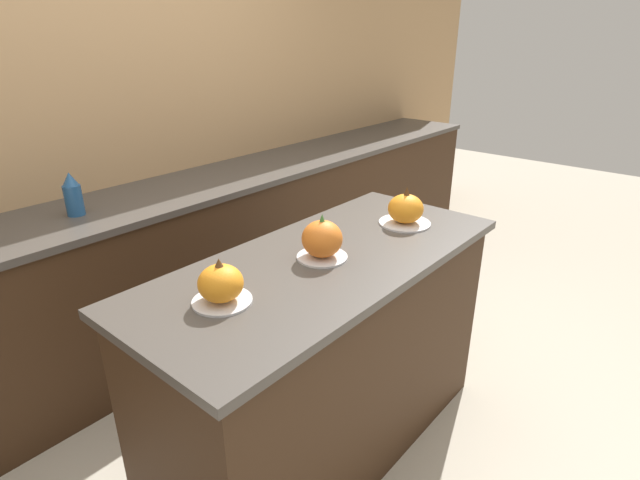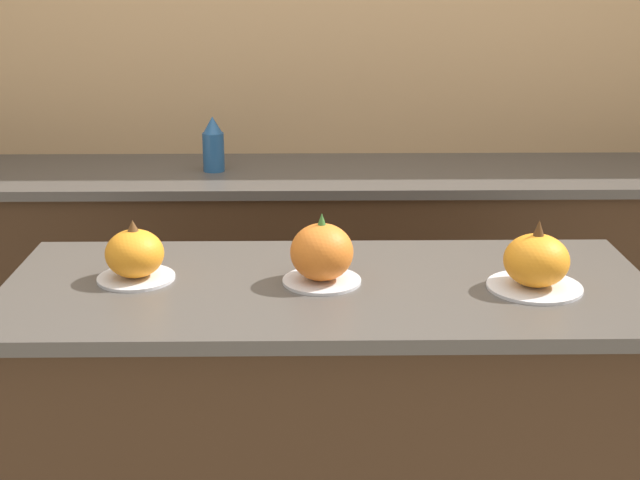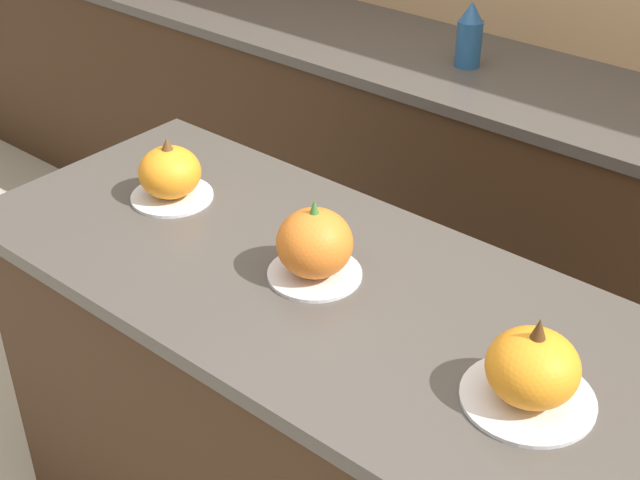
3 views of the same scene
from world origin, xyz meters
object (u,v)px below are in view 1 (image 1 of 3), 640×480
object	(u,v)px
pumpkin_cake_center	(322,240)
pumpkin_cake_right	(406,210)
bottle_tall	(73,195)
pumpkin_cake_left	(221,285)

from	to	relation	value
pumpkin_cake_center	pumpkin_cake_right	bearing A→B (deg)	-5.48
bottle_tall	pumpkin_cake_right	bearing A→B (deg)	-54.00
pumpkin_cake_center	bottle_tall	distance (m)	1.25
bottle_tall	pumpkin_cake_center	bearing A→B (deg)	-72.13
pumpkin_cake_right	bottle_tall	bearing A→B (deg)	126.00
pumpkin_cake_left	pumpkin_cake_center	world-z (taller)	pumpkin_cake_center
pumpkin_cake_center	pumpkin_cake_right	world-z (taller)	pumpkin_cake_center
pumpkin_cake_center	pumpkin_cake_left	bearing A→B (deg)	176.59
pumpkin_cake_center	bottle_tall	xyz separation A→B (m)	(-0.38, 1.19, 0.03)
pumpkin_cake_left	bottle_tall	bearing A→B (deg)	86.05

